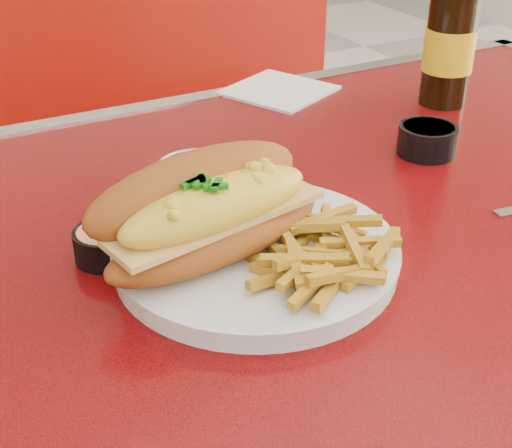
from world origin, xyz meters
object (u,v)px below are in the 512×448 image
dinner_plate (256,253)px  gravy_ramekin (198,183)px  diner_table (342,354)px  mac_hoagie (209,210)px  sauce_cup_right (427,138)px  booth_bench_far (124,252)px  beer_bottle (451,31)px  fork (313,228)px  sauce_cup_left (106,243)px

dinner_plate → gravy_ramekin: gravy_ramekin is taller
diner_table → mac_hoagie: 0.27m
diner_table → gravy_ramekin: bearing=135.3°
mac_hoagie → sauce_cup_right: bearing=6.5°
booth_bench_far → beer_bottle: 0.88m
diner_table → booth_bench_far: (0.00, 0.81, -0.32)m
booth_bench_far → fork: bearing=-93.7°
booth_bench_far → diner_table: bearing=-90.0°
sauce_cup_right → beer_bottle: (0.13, 0.12, 0.08)m
beer_bottle → gravy_ramekin: bearing=-165.3°
fork → gravy_ramekin: gravy_ramekin is taller
beer_bottle → mac_hoagie: bearing=-154.0°
sauce_cup_right → mac_hoagie: bearing=-162.8°
sauce_cup_left → beer_bottle: bearing=17.1°
beer_bottle → sauce_cup_right: bearing=-136.8°
diner_table → beer_bottle: beer_bottle is taller
dinner_plate → sauce_cup_right: sauce_cup_right is taller
dinner_plate → sauce_cup_right: bearing=21.5°
diner_table → mac_hoagie: mac_hoagie is taller
fork → sauce_cup_right: sauce_cup_right is taller
dinner_plate → beer_bottle: bearing=29.4°
fork → sauce_cup_right: size_ratio=1.53×
diner_table → booth_bench_far: booth_bench_far is taller
diner_table → sauce_cup_left: bearing=166.0°
diner_table → booth_bench_far: size_ratio=1.03×
gravy_ramekin → beer_bottle: 0.44m
mac_hoagie → sauce_cup_left: bearing=131.9°
booth_bench_far → gravy_ramekin: size_ratio=11.85×
mac_hoagie → sauce_cup_right: (0.33, 0.10, -0.04)m
mac_hoagie → fork: mac_hoagie is taller
booth_bench_far → dinner_plate: (-0.11, -0.82, 0.49)m
sauce_cup_right → sauce_cup_left: bearing=-174.0°
diner_table → sauce_cup_left: (-0.23, 0.06, 0.18)m
fork → sauce_cup_right: (0.23, 0.11, 0.00)m
fork → sauce_cup_right: bearing=-67.4°
booth_bench_far → sauce_cup_left: 0.93m
diner_table → fork: 0.19m
fork → sauce_cup_right: 0.25m
diner_table → sauce_cup_left: size_ratio=18.61×
sauce_cup_left → gravy_ramekin: bearing=25.5°
beer_bottle → dinner_plate: bearing=-150.6°
fork → booth_bench_far: bearing=-7.1°
sauce_cup_right → beer_bottle: beer_bottle is taller
gravy_ramekin → sauce_cup_left: bearing=-154.5°
dinner_plate → fork: bearing=2.1°
mac_hoagie → sauce_cup_left: mac_hoagie is taller
sauce_cup_right → dinner_plate: bearing=-158.5°
dinner_plate → booth_bench_far: bearing=82.2°
dinner_plate → mac_hoagie: bearing=162.1°
booth_bench_far → mac_hoagie: 0.99m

